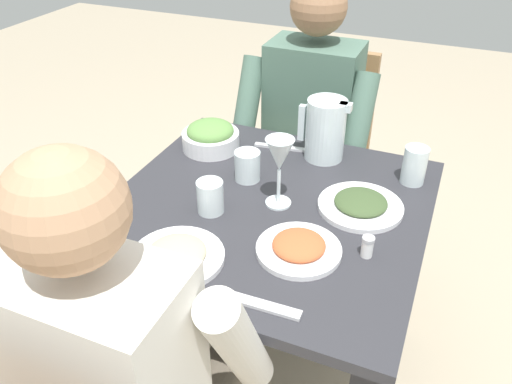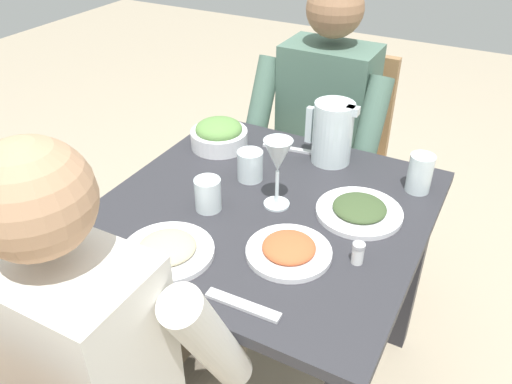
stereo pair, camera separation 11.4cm
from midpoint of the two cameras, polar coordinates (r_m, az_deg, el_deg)
ground_plane at (r=1.88m, az=-0.85°, el=-19.44°), size 8.00×8.00×0.00m
dining_table at (r=1.46m, az=-1.04°, el=-5.61°), size 0.84×0.84×0.71m
chair_near at (r=2.10m, az=5.24°, el=4.84°), size 0.40×0.40×0.88m
diner_near at (r=1.86m, az=3.48°, el=6.02°), size 0.48×0.53×1.18m
diner_far at (r=1.13m, az=-15.75°, el=-17.71°), size 0.48×0.53×1.18m
water_pitcher at (r=1.57m, az=5.62°, el=6.88°), size 0.16×0.12×0.19m
salad_bowl at (r=1.65m, az=-7.03°, el=6.09°), size 0.18×0.18×0.09m
plate_dolmas at (r=1.38m, az=9.21°, el=-1.41°), size 0.23×0.23×0.04m
plate_beans at (r=1.23m, az=-11.38°, el=-6.92°), size 0.22×0.22×0.04m
plate_rice_curry at (r=1.22m, az=2.10°, el=-6.22°), size 0.20×0.20×0.04m
water_glass_far_right at (r=1.51m, az=15.10°, el=2.82°), size 0.07×0.07×0.11m
water_glass_near_left at (r=1.35m, az=-7.50°, el=-0.60°), size 0.07×0.07×0.09m
water_glass_center at (r=1.48m, az=-3.17°, el=2.87°), size 0.07×0.07×0.09m
wine_glass at (r=1.32m, az=0.15°, el=3.70°), size 0.08×0.08×0.20m
salt_shaker at (r=1.22m, az=9.64°, el=-6.04°), size 0.03×0.03×0.05m
fork_near at (r=1.10m, az=-2.34°, el=-12.52°), size 0.17×0.03×0.01m
knife_near at (r=1.65m, az=1.04°, el=4.90°), size 0.19×0.04×0.01m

